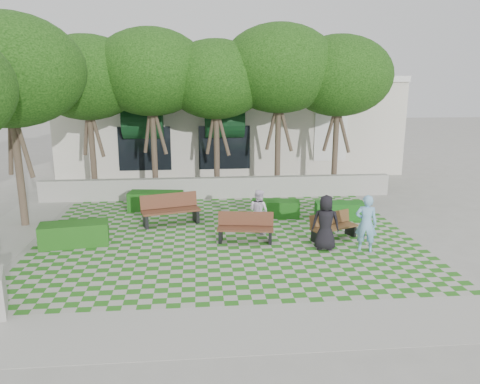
{
  "coord_description": "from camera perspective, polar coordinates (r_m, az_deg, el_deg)",
  "views": [
    {
      "loc": [
        -0.88,
        -13.42,
        5.09
      ],
      "look_at": [
        0.5,
        1.5,
        1.4
      ],
      "focal_mm": 35.0,
      "sensor_mm": 36.0,
      "label": 1
    }
  ],
  "objects": [
    {
      "name": "person_dark",
      "position": [
        14.3,
        10.4,
        -3.69
      ],
      "size": [
        0.92,
        0.71,
        1.68
      ],
      "primitive_type": "imported",
      "rotation": [
        0.0,
        0.0,
        2.91
      ],
      "color": "black",
      "rests_on": "ground"
    },
    {
      "name": "person_blue",
      "position": [
        14.37,
        15.12,
        -3.73
      ],
      "size": [
        0.74,
        0.6,
        1.75
      ],
      "primitive_type": "imported",
      "rotation": [
        0.0,
        0.0,
        2.81
      ],
      "color": "#7AB2DF",
      "rests_on": "ground"
    },
    {
      "name": "hedge_west",
      "position": [
        15.43,
        -19.54,
        -4.86
      ],
      "size": [
        2.14,
        1.12,
        0.71
      ],
      "primitive_type": "cube",
      "rotation": [
        0.0,
        0.0,
        0.15
      ],
      "color": "#1A4D14",
      "rests_on": "ground"
    },
    {
      "name": "bench_west",
      "position": [
        16.74,
        -8.48,
        -2.18
      ],
      "size": [
        2.14,
        1.2,
        1.07
      ],
      "rotation": [
        0.0,
        0.0,
        0.27
      ],
      "color": "#532C1C",
      "rests_on": "ground"
    },
    {
      "name": "bench_east",
      "position": [
        15.38,
        11.25,
        -4.16
      ],
      "size": [
        1.69,
        1.17,
        0.85
      ],
      "rotation": [
        0.0,
        0.0,
        0.43
      ],
      "color": "#54381D",
      "rests_on": "ground"
    },
    {
      "name": "hedge_east",
      "position": [
        17.6,
        12.07,
        -2.23
      ],
      "size": [
        1.84,
        0.89,
        0.62
      ],
      "primitive_type": "cube",
      "rotation": [
        0.0,
        0.0,
        -0.11
      ],
      "color": "#155217",
      "rests_on": "ground"
    },
    {
      "name": "lawn",
      "position": [
        15.32,
        -1.7,
        -5.56
      ],
      "size": [
        12.0,
        12.0,
        0.0
      ],
      "primitive_type": "plane",
      "color": "#2B721E",
      "rests_on": "ground"
    },
    {
      "name": "person_white",
      "position": [
        15.64,
        2.28,
        -2.33
      ],
      "size": [
        0.9,
        0.9,
        1.48
      ],
      "primitive_type": "imported",
      "rotation": [
        0.0,
        0.0,
        2.33
      ],
      "color": "white",
      "rests_on": "ground"
    },
    {
      "name": "ground",
      "position": [
        14.38,
        -1.45,
        -6.9
      ],
      "size": [
        90.0,
        90.0,
        0.0
      ],
      "primitive_type": "plane",
      "color": "gray",
      "rests_on": "ground"
    },
    {
      "name": "hedge_midright",
      "position": [
        17.54,
        4.35,
        -2.02
      ],
      "size": [
        1.87,
        1.0,
        0.62
      ],
      "primitive_type": "cube",
      "rotation": [
        0.0,
        0.0,
        -0.17
      ],
      "color": "#154913",
      "rests_on": "ground"
    },
    {
      "name": "tree_row",
      "position": [
        19.4,
        -8.43,
        13.96
      ],
      "size": [
        17.7,
        13.4,
        7.41
      ],
      "color": "#47382B",
      "rests_on": "ground"
    },
    {
      "name": "building",
      "position": [
        27.68,
        -1.51,
        8.5
      ],
      "size": [
        18.0,
        8.92,
        5.15
      ],
      "color": "beige",
      "rests_on": "ground"
    },
    {
      "name": "retaining_wall",
      "position": [
        20.18,
        -2.64,
        0.53
      ],
      "size": [
        15.0,
        0.36,
        0.9
      ],
      "primitive_type": "cube",
      "color": "#9E9B93",
      "rests_on": "ground"
    },
    {
      "name": "bench_mid",
      "position": [
        14.84,
        0.67,
        -4.4
      ],
      "size": [
        1.83,
        0.84,
        0.93
      ],
      "rotation": [
        0.0,
        0.0,
        -0.15
      ],
      "color": "#512B1B",
      "rests_on": "ground"
    },
    {
      "name": "hedge_midleft",
      "position": [
        18.64,
        -10.23,
        -1.08
      ],
      "size": [
        2.17,
        1.12,
        0.73
      ],
      "primitive_type": "cube",
      "rotation": [
        0.0,
        0.0,
        -0.14
      ],
      "color": "#174C14",
      "rests_on": "ground"
    },
    {
      "name": "sidewalk_south",
      "position": [
        10.13,
        0.42,
        -16.29
      ],
      "size": [
        16.0,
        2.0,
        0.01
      ],
      "primitive_type": "cube",
      "color": "#9E9B93",
      "rests_on": "ground"
    }
  ]
}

